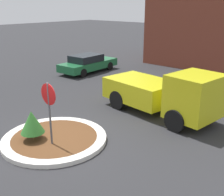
# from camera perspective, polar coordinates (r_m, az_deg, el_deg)

# --- Properties ---
(ground_plane) EXTENTS (120.00, 120.00, 0.00)m
(ground_plane) POSITION_cam_1_polar(r_m,az_deg,el_deg) (11.07, -11.53, -8.49)
(ground_plane) COLOR #2D2D30
(traffic_island) EXTENTS (3.95, 3.95, 0.17)m
(traffic_island) POSITION_cam_1_polar(r_m,az_deg,el_deg) (11.03, -11.55, -8.10)
(traffic_island) COLOR silver
(traffic_island) RESTS_ON ground_plane
(stop_sign) EXTENTS (0.77, 0.07, 2.44)m
(stop_sign) POSITION_cam_1_polar(r_m,az_deg,el_deg) (9.92, -12.68, -1.07)
(stop_sign) COLOR #4C4C51
(stop_sign) RESTS_ON ground_plane
(island_shrub) EXTENTS (0.87, 0.87, 1.13)m
(island_shrub) POSITION_cam_1_polar(r_m,az_deg,el_deg) (10.67, -15.96, -4.72)
(island_shrub) COLOR brown
(island_shrub) RESTS_ON traffic_island
(utility_truck) EXTENTS (5.79, 2.85, 2.25)m
(utility_truck) POSITION_cam_1_polar(r_m,az_deg,el_deg) (13.04, 10.52, 0.97)
(utility_truck) COLOR gold
(utility_truck) RESTS_ON ground_plane
(parked_sedan_green) EXTENTS (2.08, 4.87, 1.34)m
(parked_sedan_green) POSITION_cam_1_polar(r_m,az_deg,el_deg) (21.54, -4.92, 7.06)
(parked_sedan_green) COLOR #1E6638
(parked_sedan_green) RESTS_ON ground_plane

